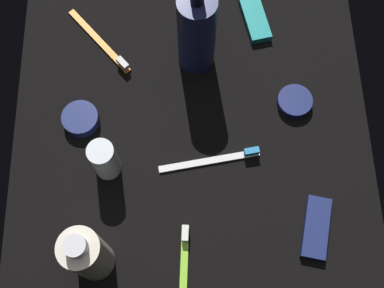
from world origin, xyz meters
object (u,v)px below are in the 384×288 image
object	(u,v)px
deodorant_stick	(104,160)
cream_tin_right	(295,102)
snack_bar_teal	(255,18)
snack_bar_navy	(316,228)
lotion_bottle	(197,33)
cream_tin_left	(81,119)
toothbrush_orange	(102,44)
toothbrush_white	(216,159)
toothbrush_lime	(184,274)
bodywash_bottle	(87,255)

from	to	relation	value
deodorant_stick	cream_tin_right	xyz separation A→B (cm)	(-11.56, 33.69, -3.68)
snack_bar_teal	cream_tin_right	world-z (taller)	cream_tin_right
snack_bar_navy	snack_bar_teal	bearing A→B (deg)	-156.94
lotion_bottle	snack_bar_teal	world-z (taller)	lotion_bottle
cream_tin_left	cream_tin_right	xyz separation A→B (cm)	(-2.52, 38.83, -0.22)
toothbrush_orange	toothbrush_white	size ratio (longest dim) A/B	0.81
cream_tin_left	lotion_bottle	bearing A→B (deg)	120.09
lotion_bottle	deodorant_stick	size ratio (longest dim) A/B	2.28
snack_bar_teal	toothbrush_white	bearing A→B (deg)	-28.60
toothbrush_orange	toothbrush_lime	xyz separation A→B (cm)	(43.28, 14.70, 0.00)
snack_bar_navy	cream_tin_left	bearing A→B (deg)	-104.22
toothbrush_orange	snack_bar_teal	size ratio (longest dim) A/B	1.40
bodywash_bottle	deodorant_stick	size ratio (longest dim) A/B	1.84
lotion_bottle	toothbrush_lime	world-z (taller)	lotion_bottle
bodywash_bottle	snack_bar_teal	size ratio (longest dim) A/B	1.61
deodorant_stick	toothbrush_orange	distance (cm)	25.23
toothbrush_orange	toothbrush_lime	size ratio (longest dim) A/B	0.81
lotion_bottle	cream_tin_right	bearing A→B (deg)	61.15
toothbrush_orange	snack_bar_teal	world-z (taller)	toothbrush_orange
lotion_bottle	toothbrush_lime	size ratio (longest dim) A/B	1.15
cream_tin_right	snack_bar_teal	bearing A→B (deg)	-161.72
cream_tin_left	toothbrush_orange	bearing A→B (deg)	168.34
toothbrush_lime	cream_tin_right	world-z (taller)	toothbrush_lime
cream_tin_left	bodywash_bottle	bearing A→B (deg)	8.21
bodywash_bottle	toothbrush_white	xyz separation A→B (cm)	(-16.95, 20.36, -6.98)
bodywash_bottle	cream_tin_left	xyz separation A→B (cm)	(-25.04, -3.61, -6.50)
deodorant_stick	cream_tin_left	xyz separation A→B (cm)	(-9.05, -5.14, -3.46)
deodorant_stick	snack_bar_teal	distance (cm)	40.81
snack_bar_navy	cream_tin_left	xyz separation A→B (cm)	(-20.62, -40.20, 0.34)
deodorant_stick	cream_tin_right	world-z (taller)	deodorant_stick
bodywash_bottle	cream_tin_right	size ratio (longest dim) A/B	2.65
lotion_bottle	toothbrush_orange	world-z (taller)	lotion_bottle
bodywash_bottle	toothbrush_orange	world-z (taller)	bodywash_bottle
cream_tin_right	toothbrush_orange	bearing A→B (deg)	-110.49
toothbrush_orange	cream_tin_left	size ratio (longest dim) A/B	2.23
lotion_bottle	cream_tin_left	size ratio (longest dim) A/B	3.17
toothbrush_white	cream_tin_left	world-z (taller)	same
lotion_bottle	cream_tin_right	world-z (taller)	lotion_bottle
snack_bar_teal	toothbrush_lime	bearing A→B (deg)	-28.65
bodywash_bottle	cream_tin_right	xyz separation A→B (cm)	(-27.56, 35.22, -6.72)
deodorant_stick	snack_bar_teal	bearing A→B (deg)	137.06
lotion_bottle	cream_tin_left	distance (cm)	25.74
bodywash_bottle	toothbrush_white	bearing A→B (deg)	129.77
lotion_bottle	deodorant_stick	xyz separation A→B (cm)	(21.30, -16.01, -4.58)
deodorant_stick	lotion_bottle	bearing A→B (deg)	143.07
toothbrush_lime	cream_tin_left	size ratio (longest dim) A/B	2.76
bodywash_bottle	deodorant_stick	world-z (taller)	bodywash_bottle
deodorant_stick	snack_bar_navy	size ratio (longest dim) A/B	0.88
snack_bar_teal	toothbrush_orange	bearing A→B (deg)	-92.11
deodorant_stick	toothbrush_orange	xyz separation A→B (cm)	(-24.85, -1.88, -3.94)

